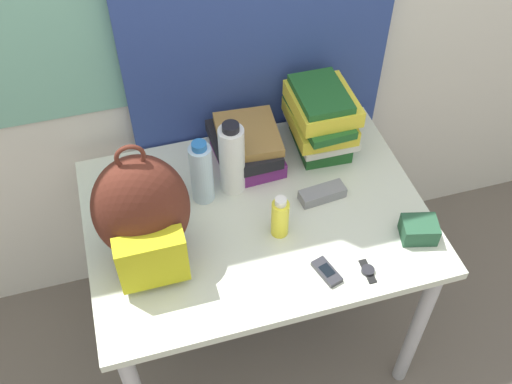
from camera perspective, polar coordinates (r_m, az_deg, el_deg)
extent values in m
cube|color=#75B299|center=(1.85, -17.51, 16.87)|extent=(1.10, 0.01, 0.80)
cube|color=beige|center=(1.91, 0.00, -2.32)|extent=(1.07, 0.78, 0.03)
cylinder|color=#B2B2B7|center=(2.18, 15.07, -12.41)|extent=(0.05, 0.05, 0.71)
cylinder|color=#B2B2B7|center=(2.38, -13.46, -4.48)|extent=(0.05, 0.05, 0.71)
cylinder|color=#B2B2B7|center=(2.52, 8.38, 0.23)|extent=(0.05, 0.05, 0.71)
ellipsoid|color=#512319|center=(1.69, -10.86, -1.62)|extent=(0.27, 0.20, 0.38)
cube|color=#B2AD19|center=(1.67, -9.86, -6.37)|extent=(0.19, 0.07, 0.17)
torus|color=#512319|center=(1.55, -11.91, 3.29)|extent=(0.08, 0.01, 0.08)
cube|color=#6B2370|center=(2.04, -0.83, 3.62)|extent=(0.21, 0.26, 0.06)
cube|color=black|center=(2.00, -1.19, 4.61)|extent=(0.20, 0.27, 0.04)
cube|color=olive|center=(1.98, -0.78, 5.53)|extent=(0.21, 0.24, 0.03)
cube|color=#1E5623|center=(2.11, 6.12, 5.05)|extent=(0.18, 0.23, 0.06)
cube|color=silver|center=(2.09, 6.19, 6.01)|extent=(0.19, 0.26, 0.02)
cube|color=yellow|center=(2.06, 6.09, 6.80)|extent=(0.21, 0.26, 0.05)
cube|color=#1E5623|center=(2.02, 6.02, 7.37)|extent=(0.17, 0.29, 0.03)
cube|color=yellow|center=(1.99, 6.38, 8.41)|extent=(0.20, 0.24, 0.06)
cube|color=#1E5623|center=(1.96, 6.20, 9.30)|extent=(0.16, 0.22, 0.03)
cylinder|color=silver|center=(1.87, -5.19, 1.73)|extent=(0.07, 0.07, 0.22)
cylinder|color=#286BB7|center=(1.79, -5.45, 4.38)|extent=(0.05, 0.05, 0.02)
cylinder|color=white|center=(1.89, -2.30, 3.08)|extent=(0.08, 0.08, 0.25)
cylinder|color=black|center=(1.79, -2.43, 6.15)|extent=(0.05, 0.05, 0.02)
cylinder|color=yellow|center=(1.80, 2.30, -2.53)|extent=(0.05, 0.05, 0.13)
cylinder|color=white|center=(1.74, 2.37, -0.93)|extent=(0.03, 0.03, 0.02)
cube|color=#2D2D33|center=(1.76, 6.75, -7.56)|extent=(0.07, 0.11, 0.02)
cube|color=black|center=(1.76, 6.77, -7.40)|extent=(0.04, 0.05, 0.00)
cube|color=gray|center=(1.94, 6.33, -0.17)|extent=(0.15, 0.07, 0.04)
cube|color=#234C33|center=(1.88, 15.26, -3.48)|extent=(0.12, 0.11, 0.06)
cube|color=black|center=(1.79, 10.59, -7.43)|extent=(0.02, 0.08, 0.00)
cylinder|color=#232328|center=(1.79, 10.60, -7.35)|extent=(0.04, 0.04, 0.01)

